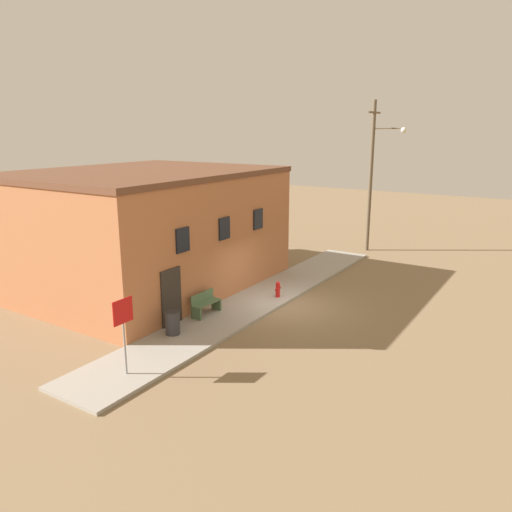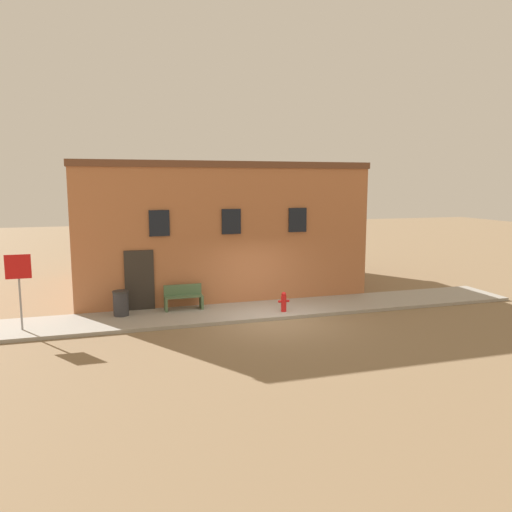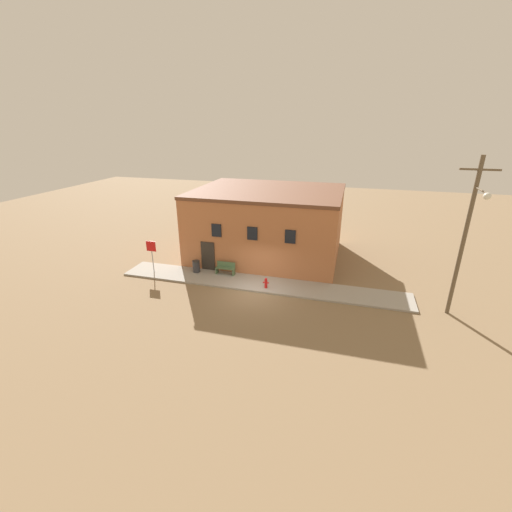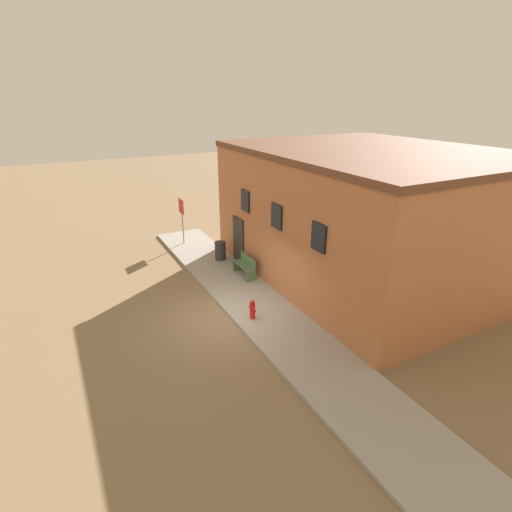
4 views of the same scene
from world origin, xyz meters
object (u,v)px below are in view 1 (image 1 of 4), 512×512
Objects in this scene: bench at (205,304)px; utility_pole at (373,171)px; trash_bin at (173,323)px; fire_hydrant at (278,289)px; stop_sign at (123,321)px.

utility_pole is (13.79, -1.49, 4.15)m from bench.
utility_pole is at bearing -4.56° from trash_bin.
fire_hydrant is at bearing -11.58° from trash_bin.
trash_bin is (-5.36, 1.10, 0.08)m from fire_hydrant.
bench is at bearing 6.07° from trash_bin.
trash_bin reaches higher than fire_hydrant.
bench is at bearing 173.82° from utility_pole.
fire_hydrant is 11.36m from utility_pole.
utility_pole reaches higher than trash_bin.
bench reaches higher than trash_bin.
stop_sign reaches higher than trash_bin.
trash_bin is 16.49m from utility_pole.
trash_bin is at bearing -173.93° from bench.
stop_sign is 2.74× the size of trash_bin.
bench is 0.15× the size of utility_pole.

